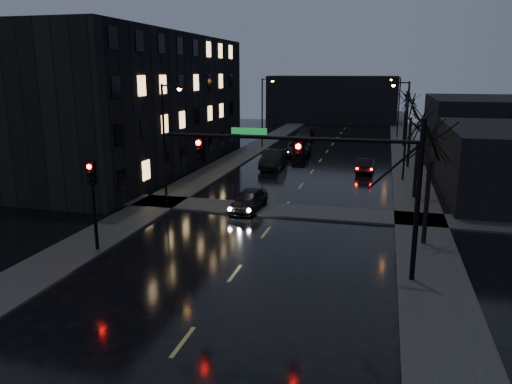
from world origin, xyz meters
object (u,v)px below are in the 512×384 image
Objects in this scene: oncoming_car_a at (249,200)px; oncoming_car_b at (273,159)px; lead_car at (365,165)px; oncoming_car_c at (298,149)px; oncoming_car_d at (305,134)px.

oncoming_car_a is 14.79m from oncoming_car_b.
oncoming_car_b is at bearing 2.35° from lead_car.
oncoming_car_d is (-1.27, 12.53, -0.00)m from oncoming_car_c.
oncoming_car_a is 34.72m from oncoming_car_d.
oncoming_car_b reaches higher than lead_car.
oncoming_car_d is at bearing 89.55° from oncoming_car_b.
lead_car is (6.75, 14.78, -0.05)m from oncoming_car_a.
oncoming_car_a is at bearing 67.26° from lead_car.
oncoming_car_c is 1.05× the size of oncoming_car_d.
oncoming_car_c is at bearing -84.44° from oncoming_car_d.
oncoming_car_d is 21.67m from lead_car.
oncoming_car_c is (1.05, 7.44, -0.08)m from oncoming_car_b.
oncoming_car_b is (-1.63, 14.70, 0.13)m from oncoming_car_a.
oncoming_car_d is 1.30× the size of lead_car.
oncoming_car_b is 7.51m from oncoming_car_c.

